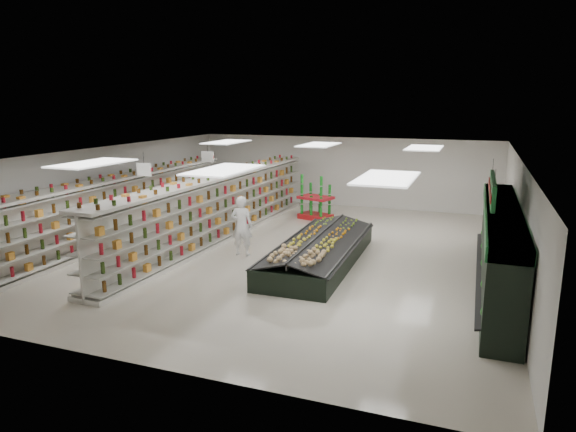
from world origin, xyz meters
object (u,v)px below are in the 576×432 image
at_px(produce_island, 319,250).
at_px(shopper_background, 243,194).
at_px(gondola_center, 219,210).
at_px(shopper_main, 242,226).
at_px(soda_endcap, 316,199).
at_px(gondola_left, 120,210).

relative_size(produce_island, shopper_background, 3.69).
xyz_separation_m(gondola_center, shopper_main, (1.62, -1.53, -0.09)).
height_order(produce_island, shopper_main, shopper_main).
distance_m(soda_endcap, shopper_main, 5.83).
bearing_deg(shopper_background, soda_endcap, -98.61).
relative_size(gondola_center, shopper_main, 6.87).
bearing_deg(shopper_main, shopper_background, -71.95).
bearing_deg(produce_island, soda_endcap, 108.38).
xyz_separation_m(gondola_left, shopper_background, (2.27, 5.41, -0.20)).
xyz_separation_m(soda_endcap, shopper_background, (-3.32, -0.02, 0.00)).
bearing_deg(shopper_background, shopper_main, -164.07).
xyz_separation_m(produce_island, soda_endcap, (-1.90, 5.71, 0.41)).
bearing_deg(shopper_background, produce_island, -146.39).
height_order(gondola_left, gondola_center, gondola_center).
bearing_deg(shopper_main, gondola_left, -11.07).
bearing_deg(shopper_background, gondola_center, -174.95).
xyz_separation_m(gondola_left, gondola_center, (3.33, 1.16, 0.02)).
height_order(gondola_left, soda_endcap, gondola_left).
bearing_deg(gondola_center, shopper_background, 105.98).
relative_size(shopper_main, shopper_background, 1.16).
bearing_deg(gondola_center, gondola_left, -158.80).
xyz_separation_m(gondola_center, shopper_background, (-1.06, 4.25, -0.22)).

